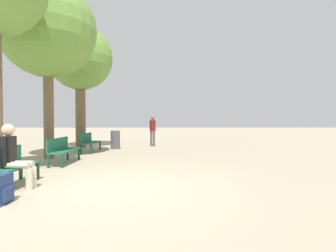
{
  "coord_description": "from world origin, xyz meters",
  "views": [
    {
      "loc": [
        1.13,
        -5.3,
        1.38
      ],
      "look_at": [
        1.29,
        5.6,
        1.11
      ],
      "focal_mm": 28.0,
      "sensor_mm": 36.0,
      "label": 1
    }
  ],
  "objects_px": {
    "person_seated": "(14,155)",
    "pedestrian_near": "(153,129)",
    "backpack": "(1,189)",
    "trash_bin": "(115,140)",
    "bench_row_1": "(62,149)",
    "bench_row_2": "(89,141)",
    "bench_row_0": "(6,165)",
    "tree_row_1": "(48,30)",
    "tree_row_2": "(80,59)"
  },
  "relations": [
    {
      "from": "tree_row_1",
      "to": "tree_row_2",
      "type": "xyz_separation_m",
      "value": [
        0.0,
        3.54,
        -0.2
      ]
    },
    {
      "from": "bench_row_0",
      "to": "pedestrian_near",
      "type": "height_order",
      "value": "pedestrian_near"
    },
    {
      "from": "pedestrian_near",
      "to": "backpack",
      "type": "bearing_deg",
      "value": -102.54
    },
    {
      "from": "backpack",
      "to": "tree_row_1",
      "type": "bearing_deg",
      "value": 105.85
    },
    {
      "from": "tree_row_1",
      "to": "backpack",
      "type": "xyz_separation_m",
      "value": [
        1.44,
        -5.07,
        -4.29
      ]
    },
    {
      "from": "bench_row_0",
      "to": "person_seated",
      "type": "height_order",
      "value": "person_seated"
    },
    {
      "from": "tree_row_2",
      "to": "trash_bin",
      "type": "xyz_separation_m",
      "value": [
        1.8,
        -0.54,
        -3.9
      ]
    },
    {
      "from": "bench_row_2",
      "to": "person_seated",
      "type": "bearing_deg",
      "value": -87.81
    },
    {
      "from": "trash_bin",
      "to": "tree_row_2",
      "type": "bearing_deg",
      "value": 163.12
    },
    {
      "from": "trash_bin",
      "to": "bench_row_2",
      "type": "bearing_deg",
      "value": -126.46
    },
    {
      "from": "bench_row_1",
      "to": "tree_row_1",
      "type": "bearing_deg",
      "value": 128.62
    },
    {
      "from": "trash_bin",
      "to": "bench_row_1",
      "type": "bearing_deg",
      "value": -102.17
    },
    {
      "from": "trash_bin",
      "to": "pedestrian_near",
      "type": "bearing_deg",
      "value": 35.13
    },
    {
      "from": "tree_row_2",
      "to": "bench_row_2",
      "type": "bearing_deg",
      "value": -62.68
    },
    {
      "from": "bench_row_0",
      "to": "backpack",
      "type": "distance_m",
      "value": 1.17
    },
    {
      "from": "bench_row_1",
      "to": "pedestrian_near",
      "type": "distance_m",
      "value": 5.95
    },
    {
      "from": "bench_row_1",
      "to": "trash_bin",
      "type": "xyz_separation_m",
      "value": [
        0.89,
        4.13,
        -0.04
      ]
    },
    {
      "from": "bench_row_0",
      "to": "person_seated",
      "type": "bearing_deg",
      "value": -21.08
    },
    {
      "from": "bench_row_2",
      "to": "trash_bin",
      "type": "bearing_deg",
      "value": 53.54
    },
    {
      "from": "backpack",
      "to": "trash_bin",
      "type": "distance_m",
      "value": 8.08
    },
    {
      "from": "tree_row_1",
      "to": "trash_bin",
      "type": "relative_size",
      "value": 7.29
    },
    {
      "from": "bench_row_0",
      "to": "bench_row_1",
      "type": "relative_size",
      "value": 1.0
    },
    {
      "from": "person_seated",
      "to": "pedestrian_near",
      "type": "xyz_separation_m",
      "value": [
        2.37,
        8.35,
        0.22
      ]
    },
    {
      "from": "pedestrian_near",
      "to": "bench_row_1",
      "type": "bearing_deg",
      "value": -115.98
    },
    {
      "from": "bench_row_2",
      "to": "pedestrian_near",
      "type": "relative_size",
      "value": 1.0
    },
    {
      "from": "bench_row_2",
      "to": "pedestrian_near",
      "type": "xyz_separation_m",
      "value": [
        2.6,
        2.41,
        0.43
      ]
    },
    {
      "from": "bench_row_0",
      "to": "trash_bin",
      "type": "height_order",
      "value": "trash_bin"
    },
    {
      "from": "bench_row_2",
      "to": "tree_row_1",
      "type": "relative_size",
      "value": 0.25
    },
    {
      "from": "bench_row_1",
      "to": "bench_row_2",
      "type": "relative_size",
      "value": 1.0
    },
    {
      "from": "person_seated",
      "to": "backpack",
      "type": "height_order",
      "value": "person_seated"
    },
    {
      "from": "bench_row_1",
      "to": "bench_row_0",
      "type": "bearing_deg",
      "value": -90.0
    },
    {
      "from": "tree_row_1",
      "to": "tree_row_2",
      "type": "bearing_deg",
      "value": 90.0
    },
    {
      "from": "tree_row_1",
      "to": "tree_row_2",
      "type": "height_order",
      "value": "tree_row_1"
    },
    {
      "from": "bench_row_1",
      "to": "backpack",
      "type": "height_order",
      "value": "bench_row_1"
    },
    {
      "from": "tree_row_2",
      "to": "tree_row_1",
      "type": "bearing_deg",
      "value": -90.0
    },
    {
      "from": "trash_bin",
      "to": "person_seated",
      "type": "bearing_deg",
      "value": -95.31
    },
    {
      "from": "person_seated",
      "to": "backpack",
      "type": "relative_size",
      "value": 2.66
    },
    {
      "from": "bench_row_1",
      "to": "person_seated",
      "type": "bearing_deg",
      "value": -85.69
    },
    {
      "from": "bench_row_0",
      "to": "tree_row_2",
      "type": "relative_size",
      "value": 0.27
    },
    {
      "from": "tree_row_2",
      "to": "trash_bin",
      "type": "bearing_deg",
      "value": -16.88
    },
    {
      "from": "tree_row_2",
      "to": "backpack",
      "type": "relative_size",
      "value": 12.23
    },
    {
      "from": "bench_row_1",
      "to": "trash_bin",
      "type": "height_order",
      "value": "trash_bin"
    },
    {
      "from": "bench_row_2",
      "to": "pedestrian_near",
      "type": "distance_m",
      "value": 3.57
    },
    {
      "from": "backpack",
      "to": "pedestrian_near",
      "type": "xyz_separation_m",
      "value": [
        2.06,
        9.28,
        0.66
      ]
    },
    {
      "from": "pedestrian_near",
      "to": "trash_bin",
      "type": "distance_m",
      "value": 2.14
    },
    {
      "from": "bench_row_1",
      "to": "trash_bin",
      "type": "distance_m",
      "value": 4.23
    },
    {
      "from": "bench_row_0",
      "to": "tree_row_2",
      "type": "bearing_deg",
      "value": 96.78
    },
    {
      "from": "pedestrian_near",
      "to": "trash_bin",
      "type": "bearing_deg",
      "value": -144.87
    },
    {
      "from": "bench_row_0",
      "to": "tree_row_1",
      "type": "distance_m",
      "value": 5.81
    },
    {
      "from": "bench_row_0",
      "to": "trash_bin",
      "type": "relative_size",
      "value": 1.85
    }
  ]
}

